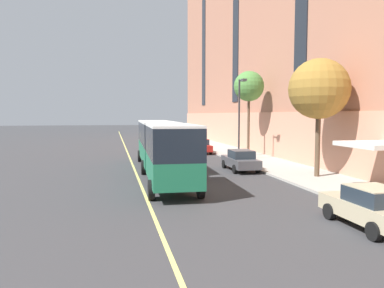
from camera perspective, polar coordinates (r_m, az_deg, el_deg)
ground_plane at (r=21.03m, az=-1.35°, el=-6.94°), size 260.00×260.00×0.00m
sidewalk at (r=26.87m, az=16.68°, el=-4.45°), size 4.75×160.00×0.15m
city_bus at (r=26.08m, az=-4.72°, el=-0.03°), size 3.32×18.45×3.65m
parked_car_darkgray_0 at (r=28.10m, az=7.40°, el=-2.45°), size 2.00×4.51×1.56m
parked_car_champagne_1 at (r=15.39m, az=25.67°, el=-8.68°), size 1.93×4.22×1.56m
parked_car_red_3 at (r=40.30m, az=1.13°, el=-0.31°), size 2.00×4.68×1.56m
parked_car_white_4 at (r=47.26m, az=-0.92°, el=0.40°), size 2.04×4.61×1.56m
street_tree_mid_block at (r=25.58m, az=18.79°, el=7.90°), size 3.89×3.89×7.61m
street_tree_far_uptown at (r=37.02m, az=8.67°, el=8.62°), size 2.93×2.93×8.22m
street_lamp at (r=33.34m, az=7.32°, el=5.02°), size 0.36×1.48×7.10m
lane_centerline at (r=23.67m, az=-8.01°, el=-5.68°), size 0.16×140.00×0.01m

